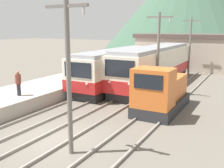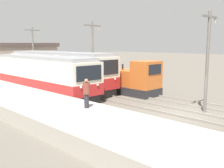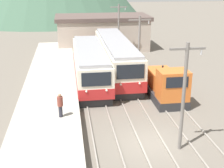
# 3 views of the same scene
# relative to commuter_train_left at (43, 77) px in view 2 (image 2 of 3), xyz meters

# --- Properties ---
(ground_plane) EXTENTS (200.00, 200.00, 0.00)m
(ground_plane) POSITION_rel_commuter_train_left_xyz_m (2.60, -11.86, -1.59)
(ground_plane) COLOR #665E54
(platform_left) EXTENTS (4.50, 54.00, 0.88)m
(platform_left) POSITION_rel_commuter_train_left_xyz_m (-3.65, -11.86, -1.15)
(platform_left) COLOR #ADA599
(platform_left) RESTS_ON ground
(track_left) EXTENTS (1.54, 60.00, 0.14)m
(track_left) POSITION_rel_commuter_train_left_xyz_m (0.00, -11.86, -1.52)
(track_left) COLOR gray
(track_left) RESTS_ON ground
(track_center) EXTENTS (1.54, 60.00, 0.14)m
(track_center) POSITION_rel_commuter_train_left_xyz_m (2.80, -11.86, -1.52)
(track_center) COLOR gray
(track_center) RESTS_ON ground
(track_right) EXTENTS (1.54, 60.00, 0.14)m
(track_right) POSITION_rel_commuter_train_left_xyz_m (5.80, -11.86, -1.52)
(track_right) COLOR gray
(track_right) RESTS_ON ground
(commuter_train_left) EXTENTS (2.84, 12.50, 3.40)m
(commuter_train_left) POSITION_rel_commuter_train_left_xyz_m (0.00, 0.00, 0.00)
(commuter_train_left) COLOR #28282B
(commuter_train_left) RESTS_ON ground
(commuter_train_center) EXTENTS (2.84, 14.77, 3.65)m
(commuter_train_center) POSITION_rel_commuter_train_left_xyz_m (2.80, 2.10, 0.10)
(commuter_train_center) COLOR #28282B
(commuter_train_center) RESTS_ON ground
(shunting_locomotive) EXTENTS (2.40, 5.48, 3.00)m
(shunting_locomotive) POSITION_rel_commuter_train_left_xyz_m (5.80, -5.21, -0.39)
(shunting_locomotive) COLOR #28282B
(shunting_locomotive) RESTS_ON ground
(catenary_mast_near) EXTENTS (2.00, 0.20, 6.44)m
(catenary_mast_near) POSITION_rel_commuter_train_left_xyz_m (4.31, -12.72, 1.94)
(catenary_mast_near) COLOR slate
(catenary_mast_near) RESTS_ON ground
(catenary_mast_mid) EXTENTS (2.00, 0.20, 6.44)m
(catenary_mast_mid) POSITION_rel_commuter_train_left_xyz_m (4.31, -1.58, 1.94)
(catenary_mast_mid) COLOR slate
(catenary_mast_mid) RESTS_ON ground
(catenary_mast_far) EXTENTS (2.00, 0.20, 6.44)m
(catenary_mast_far) POSITION_rel_commuter_train_left_xyz_m (4.31, 9.56, 1.94)
(catenary_mast_far) COLOR slate
(catenary_mast_far) RESTS_ON ground
(person_on_platform) EXTENTS (0.38, 0.38, 1.64)m
(person_on_platform) POSITION_rel_commuter_train_left_xyz_m (-2.68, -9.13, 0.18)
(person_on_platform) COLOR #282833
(person_on_platform) RESTS_ON platform_left
(station_building) EXTENTS (12.60, 6.30, 4.56)m
(station_building) POSITION_rel_commuter_train_left_xyz_m (2.83, 14.14, 0.71)
(station_building) COLOR #AD9E8E
(station_building) RESTS_ON ground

